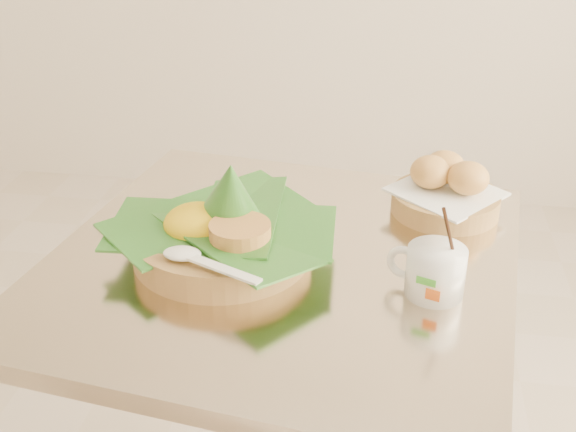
# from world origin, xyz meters

# --- Properties ---
(cafe_table) EXTENTS (0.79, 0.79, 0.75)m
(cafe_table) POSITION_xyz_m (0.12, -0.00, 0.53)
(cafe_table) COLOR gray
(cafe_table) RESTS_ON floor
(rice_basket) EXTENTS (0.34, 0.34, 0.17)m
(rice_basket) POSITION_xyz_m (0.03, -0.02, 0.80)
(rice_basket) COLOR #B5854D
(rice_basket) RESTS_ON cafe_table
(bread_basket) EXTENTS (0.22, 0.22, 0.10)m
(bread_basket) POSITION_xyz_m (0.38, 0.19, 0.79)
(bread_basket) COLOR #B5854D
(bread_basket) RESTS_ON cafe_table
(coffee_mug) EXTENTS (0.11, 0.09, 0.14)m
(coffee_mug) POSITION_xyz_m (0.35, -0.07, 0.79)
(coffee_mug) COLOR white
(coffee_mug) RESTS_ON cafe_table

